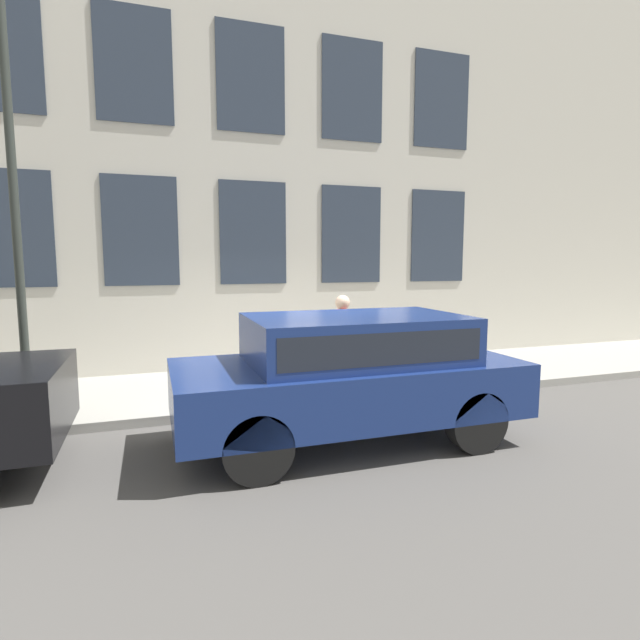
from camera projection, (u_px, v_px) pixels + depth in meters
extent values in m
plane|color=#514F4C|center=(293.00, 413.00, 7.66)|extent=(80.00, 80.00, 0.00)
cube|color=#9E9B93|center=(271.00, 386.00, 9.03)|extent=(2.94, 60.00, 0.14)
cube|color=beige|center=(250.00, 148.00, 10.02)|extent=(0.30, 40.00, 9.13)
cube|color=#2D3847|center=(438.00, 236.00, 11.42)|extent=(0.03, 1.35, 2.05)
cube|color=#2D3847|center=(351.00, 235.00, 10.74)|extent=(0.03, 1.35, 2.05)
cube|color=#2D3847|center=(253.00, 233.00, 10.06)|extent=(0.03, 1.35, 2.05)
cube|color=#2D3847|center=(141.00, 231.00, 9.38)|extent=(0.03, 1.35, 2.05)
cube|color=#2D3847|center=(11.00, 229.00, 8.70)|extent=(0.03, 1.35, 2.05)
cube|color=#2D3847|center=(442.00, 100.00, 11.07)|extent=(0.03, 1.35, 2.05)
cube|color=#2D3847|center=(353.00, 90.00, 10.39)|extent=(0.03, 1.35, 2.05)
cube|color=#2D3847|center=(251.00, 78.00, 9.71)|extent=(0.03, 1.35, 2.05)
cube|color=#2D3847|center=(134.00, 64.00, 9.03)|extent=(0.03, 1.35, 2.05)
cylinder|color=gold|center=(297.00, 391.00, 8.33)|extent=(0.34, 0.34, 0.04)
cylinder|color=gold|center=(297.00, 371.00, 8.29)|extent=(0.25, 0.25, 0.72)
sphere|color=#A4891E|center=(297.00, 349.00, 8.25)|extent=(0.27, 0.27, 0.27)
cylinder|color=black|center=(297.00, 345.00, 8.24)|extent=(0.09, 0.09, 0.11)
cylinder|color=gold|center=(307.00, 365.00, 8.33)|extent=(0.09, 0.10, 0.09)
cylinder|color=gold|center=(286.00, 366.00, 8.22)|extent=(0.09, 0.10, 0.09)
cylinder|color=#726651|center=(344.00, 365.00, 8.62)|extent=(0.11, 0.11, 0.77)
cylinder|color=#726651|center=(341.00, 364.00, 8.77)|extent=(0.11, 0.11, 0.77)
cube|color=red|center=(342.00, 326.00, 8.61)|extent=(0.21, 0.14, 0.57)
cylinder|color=red|center=(346.00, 327.00, 8.47)|extent=(0.09, 0.09, 0.55)
cylinder|color=red|center=(339.00, 325.00, 8.75)|extent=(0.09, 0.09, 0.55)
sphere|color=beige|center=(343.00, 302.00, 8.56)|extent=(0.26, 0.26, 0.26)
cylinder|color=black|center=(257.00, 448.00, 5.20)|extent=(0.24, 0.76, 0.76)
cylinder|color=black|center=(232.00, 404.00, 6.78)|extent=(0.24, 0.76, 0.76)
cylinder|color=black|center=(476.00, 421.00, 6.06)|extent=(0.24, 0.76, 0.76)
cylinder|color=black|center=(409.00, 388.00, 7.63)|extent=(0.24, 0.76, 0.76)
cube|color=navy|center=(348.00, 387.00, 6.38)|extent=(1.92, 4.35, 0.67)
cube|color=navy|center=(356.00, 338.00, 6.34)|extent=(1.69, 2.70, 0.58)
cube|color=#1E232D|center=(356.00, 338.00, 6.34)|extent=(1.70, 2.48, 0.37)
cylinder|color=#2D332D|center=(29.00, 407.00, 7.28)|extent=(0.26, 0.26, 0.12)
cylinder|color=#2D332D|center=(13.00, 187.00, 6.91)|extent=(0.12, 0.12, 6.39)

